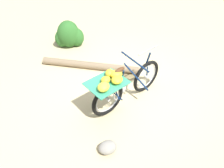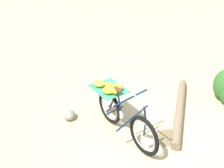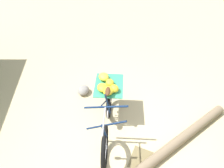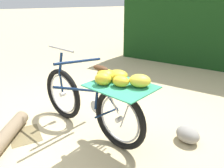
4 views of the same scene
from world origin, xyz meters
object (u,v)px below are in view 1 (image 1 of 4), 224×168
shrub_cluster (69,35)px  path_stone (108,147)px  fallen_log (90,65)px  bicycle (124,85)px

shrub_cluster → path_stone: (0.12, 3.58, -0.24)m
shrub_cluster → path_stone: 3.59m
fallen_log → path_stone: (0.35, 2.34, 0.01)m
bicycle → shrub_cluster: (0.54, -2.65, -0.17)m
bicycle → shrub_cluster: bicycle is taller
fallen_log → path_stone: 2.37m
shrub_cluster → path_stone: bearing=88.1°
bicycle → path_stone: bicycle is taller
bicycle → path_stone: 1.21m
fallen_log → shrub_cluster: 1.29m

